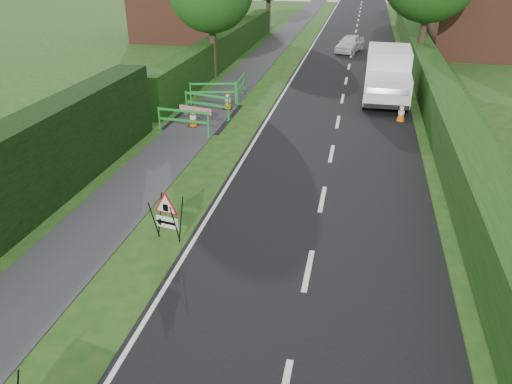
{
  "coord_description": "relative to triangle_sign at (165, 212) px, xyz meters",
  "views": [
    {
      "loc": [
        3.24,
        -8.08,
        6.41
      ],
      "look_at": [
        0.89,
        3.07,
        0.77
      ],
      "focal_mm": 35.0,
      "sensor_mm": 36.0,
      "label": 1
    }
  ],
  "objects": [
    {
      "name": "ped_barrier_1",
      "position": [
        -1.87,
        9.48,
        -0.12
      ],
      "size": [
        2.09,
        0.81,
        1.0
      ],
      "rotation": [
        0.0,
        0.0,
        -0.23
      ],
      "color": "green",
      "rests_on": "ground"
    },
    {
      "name": "traffic_cone_2",
      "position": [
        6.4,
        14.86,
        -0.36
      ],
      "size": [
        0.38,
        0.38,
        0.79
      ],
      "color": "black",
      "rests_on": "ground"
    },
    {
      "name": "traffic_cone_1",
      "position": [
        6.17,
        12.14,
        -0.36
      ],
      "size": [
        0.38,
        0.38,
        0.79
      ],
      "color": "black",
      "rests_on": "ground"
    },
    {
      "name": "ped_barrier_2",
      "position": [
        -2.17,
        11.38,
        -0.12
      ],
      "size": [
        2.08,
        0.85,
        1.0
      ],
      "rotation": [
        0.0,
        0.0,
        0.25
      ],
      "color": "green",
      "rests_on": "ground"
    },
    {
      "name": "traffic_cone_4",
      "position": [
        -1.34,
        10.79,
        -0.36
      ],
      "size": [
        0.38,
        0.38,
        0.79
      ],
      "color": "black",
      "rests_on": "ground"
    },
    {
      "name": "ped_barrier_0",
      "position": [
        -2.1,
        7.25,
        -0.12
      ],
      "size": [
        2.08,
        0.54,
        1.0
      ],
      "rotation": [
        0.0,
        0.0,
        -0.09
      ],
      "color": "green",
      "rests_on": "ground"
    },
    {
      "name": "house_east_a",
      "position": [
        11.99,
        26.4,
        2.14
      ],
      "size": [
        7.5,
        7.4,
        7.88
      ],
      "color": "brown",
      "rests_on": "ground"
    },
    {
      "name": "traffic_cone_0",
      "position": [
        5.97,
        10.53,
        -0.36
      ],
      "size": [
        0.38,
        0.38,
        0.79
      ],
      "color": "black",
      "rests_on": "ground"
    },
    {
      "name": "hedge_east",
      "position": [
        7.49,
        14.4,
        -0.75
      ],
      "size": [
        1.2,
        50.0,
        1.5
      ],
      "primitive_type": "cube",
      "color": "#14380F",
      "rests_on": "ground"
    },
    {
      "name": "road_surface",
      "position": [
        3.49,
        33.4,
        -0.75
      ],
      "size": [
        6.0,
        90.0,
        0.02
      ],
      "primitive_type": "cube",
      "color": "black",
      "rests_on": "ground"
    },
    {
      "name": "works_van",
      "position": [
        5.41,
        13.6,
        0.43
      ],
      "size": [
        2.02,
        4.94,
        2.24
      ],
      "rotation": [
        0.0,
        0.0,
        -0.02
      ],
      "color": "silver",
      "rests_on": "ground"
    },
    {
      "name": "redwhite_plank",
      "position": [
        -2.2,
        8.94,
        -0.75
      ],
      "size": [
        1.46,
        0.41,
        0.25
      ],
      "primitive_type": "cube",
      "rotation": [
        0.0,
        0.0,
        -0.25
      ],
      "color": "red",
      "rests_on": "ground"
    },
    {
      "name": "ground",
      "position": [
        0.99,
        -1.6,
        -0.75
      ],
      "size": [
        120.0,
        120.0,
        0.0
      ],
      "primitive_type": "plane",
      "color": "#1A4914",
      "rests_on": "ground"
    },
    {
      "name": "hedge_west_far",
      "position": [
        -4.01,
        20.4,
        -0.75
      ],
      "size": [
        1.0,
        24.0,
        1.8
      ],
      "primitive_type": "cube",
      "color": "#14380F",
      "rests_on": "ground"
    },
    {
      "name": "footpath",
      "position": [
        -2.01,
        33.4,
        -0.75
      ],
      "size": [
        2.0,
        90.0,
        0.02
      ],
      "primitive_type": "cube",
      "color": "#2D2D30",
      "rests_on": "ground"
    },
    {
      "name": "traffic_cone_3",
      "position": [
        -2.06,
        8.22,
        -0.36
      ],
      "size": [
        0.38,
        0.38,
        0.79
      ],
      "color": "black",
      "rests_on": "ground"
    },
    {
      "name": "hatchback_car",
      "position": [
        3.32,
        25.12,
        -0.2
      ],
      "size": [
        2.1,
        3.47,
        1.11
      ],
      "primitive_type": "imported",
      "rotation": [
        0.0,
        0.0,
        -0.26
      ],
      "color": "silver",
      "rests_on": "ground"
    },
    {
      "name": "ped_barrier_3",
      "position": [
        -1.16,
        12.48,
        -0.12
      ],
      "size": [
        0.47,
        2.08,
        1.0
      ],
      "rotation": [
        0.0,
        0.0,
        1.63
      ],
      "color": "green",
      "rests_on": "ground"
    },
    {
      "name": "triangle_sign",
      "position": [
        0.0,
        0.0,
        0.0
      ],
      "size": [
        0.86,
        0.86,
        1.08
      ],
      "rotation": [
        0.0,
        0.0,
        -0.19
      ],
      "color": "black",
      "rests_on": "ground"
    }
  ]
}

